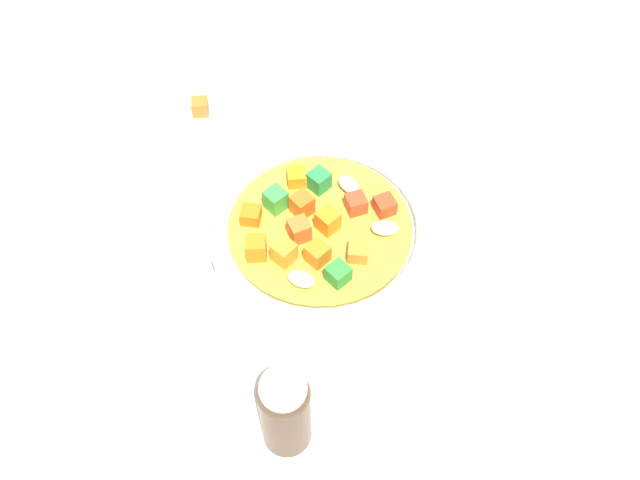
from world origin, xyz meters
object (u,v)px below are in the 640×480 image
object	(u,v)px
spoon	(528,238)
side_bowl_small	(210,105)
soup_bowl_main	(320,237)
pepper_shaker	(285,408)

from	to	relation	value
spoon	side_bowl_small	size ratio (longest dim) A/B	1.37
soup_bowl_main	spoon	world-z (taller)	soup_bowl_main
soup_bowl_main	pepper_shaker	world-z (taller)	pepper_shaker
soup_bowl_main	spoon	size ratio (longest dim) A/B	1.09
side_bowl_small	pepper_shaker	bearing A→B (deg)	-60.84
soup_bowl_main	pepper_shaker	size ratio (longest dim) A/B	1.92
soup_bowl_main	pepper_shaker	distance (cm)	15.03
soup_bowl_main	side_bowl_small	size ratio (longest dim) A/B	1.50
side_bowl_small	pepper_shaker	world-z (taller)	pepper_shaker
soup_bowl_main	pepper_shaker	xyz separation A→B (cm)	(1.61, -14.82, 1.92)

